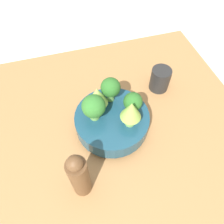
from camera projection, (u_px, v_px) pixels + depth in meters
ground_plane at (119, 136)px, 0.70m from camera, size 6.00×6.00×0.00m
table at (119, 133)px, 0.69m from camera, size 0.85×0.84×0.03m
bowl at (112, 121)px, 0.66m from camera, size 0.22×0.22×0.07m
broccoli_floret_front at (111, 88)px, 0.63m from camera, size 0.06×0.06×0.08m
broccoli_floret_right at (94, 107)px, 0.59m from camera, size 0.07×0.07×0.08m
romanesco_piece_far at (131, 111)px, 0.57m from camera, size 0.06×0.06×0.09m
romanesco_piece_near at (97, 96)px, 0.61m from camera, size 0.06×0.06×0.08m
broccoli_floret_left at (133, 102)px, 0.61m from camera, size 0.05×0.05×0.07m
cup at (160, 79)px, 0.75m from camera, size 0.07×0.07×0.08m
pepper_mill at (79, 176)px, 0.51m from camera, size 0.05×0.05×0.18m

